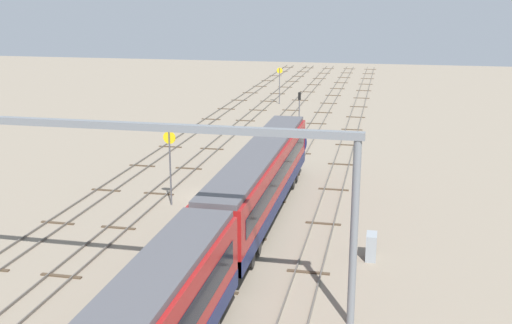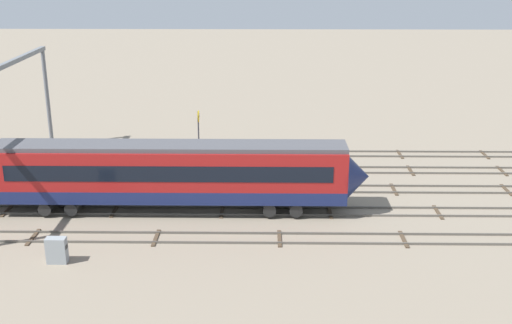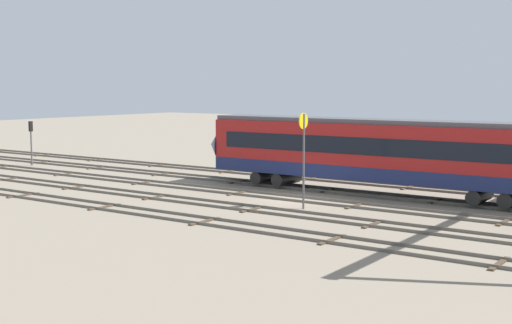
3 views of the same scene
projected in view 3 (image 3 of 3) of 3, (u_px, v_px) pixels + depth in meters
name	position (u px, v px, depth m)	size (l,w,h in m)	color
ground_plane	(294.00, 199.00, 43.40)	(204.91, 204.91, 0.00)	gray
track_near_foreground	(358.00, 182.00, 50.59)	(188.91, 2.40, 0.16)	#59544C
track_with_train	(328.00, 190.00, 46.99)	(188.91, 2.40, 0.16)	#59544C
track_middle	(294.00, 198.00, 43.40)	(188.91, 2.40, 0.16)	#59544C
track_second_far	(253.00, 209.00, 39.80)	(188.91, 2.40, 0.16)	#59544C
track_far_background	(205.00, 221.00, 36.20)	(188.91, 2.40, 0.16)	#59544C
speed_sign_mid_trackside	(304.00, 147.00, 39.65)	(0.14, 0.93, 5.56)	#4C4C51
signal_light_trackside_departure	(31.00, 136.00, 61.67)	(0.31, 0.32, 3.95)	#4C4C51
relay_cabinet	(499.00, 177.00, 48.01)	(1.20, 0.61, 1.58)	gray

